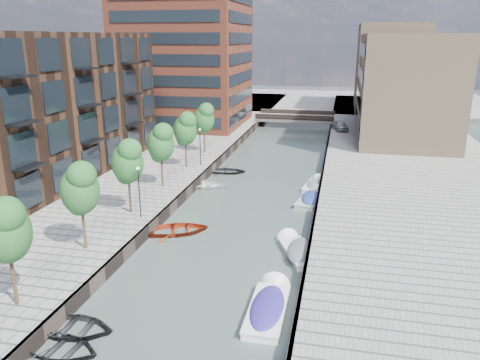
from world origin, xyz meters
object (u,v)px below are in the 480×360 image
(bridge, at_px, (296,118))
(tree_6, at_px, (204,117))
(tree_5, at_px, (185,128))
(motorboat_1, at_px, (297,250))
(tree_1, at_px, (6,228))
(sloop_0, at_px, (72,332))
(tree_3, at_px, (127,160))
(tree_4, at_px, (161,142))
(motorboat_0, at_px, (269,306))
(car, at_px, (340,125))
(sloop_4, at_px, (227,173))
(sloop_2, at_px, (178,233))
(motorboat_3, at_px, (312,199))
(motorboat_4, at_px, (315,185))
(sloop_3, at_px, (206,188))
(sloop_1, at_px, (60,352))
(tree_2, at_px, (80,187))

(bridge, xyz_separation_m, tree_6, (-8.50, -26.00, 3.92))
(bridge, relative_size, tree_5, 2.18)
(tree_5, distance_m, motorboat_1, 22.14)
(tree_6, height_order, motorboat_1, tree_6)
(motorboat_1, bearing_deg, tree_1, -140.29)
(bridge, xyz_separation_m, motorboat_1, (5.21, -49.62, -1.18))
(sloop_0, distance_m, motorboat_1, 15.68)
(tree_3, relative_size, tree_4, 1.00)
(motorboat_0, bearing_deg, car, 86.35)
(bridge, height_order, sloop_4, bridge)
(tree_1, xyz_separation_m, sloop_2, (4.37, 12.94, -5.31))
(tree_3, xyz_separation_m, tree_4, (0.00, 7.00, 0.00))
(motorboat_0, relative_size, motorboat_1, 1.06)
(tree_1, xyz_separation_m, car, (16.06, 53.17, -3.56))
(tree_4, bearing_deg, sloop_4, 65.88)
(sloop_0, xyz_separation_m, motorboat_3, (10.70, 23.01, 0.21))
(sloop_2, xyz_separation_m, motorboat_1, (9.34, -1.56, 0.21))
(tree_4, xyz_separation_m, motorboat_4, (13.97, 6.12, -5.13))
(tree_6, xyz_separation_m, sloop_4, (4.07, -4.91, -5.31))
(sloop_4, distance_m, motorboat_0, 27.69)
(sloop_3, height_order, motorboat_1, motorboat_1)
(sloop_1, distance_m, sloop_3, 26.34)
(sloop_0, bearing_deg, motorboat_0, -68.37)
(tree_1, relative_size, motorboat_1, 1.11)
(tree_4, bearing_deg, tree_1, -90.00)
(sloop_1, relative_size, car, 0.97)
(sloop_0, relative_size, motorboat_0, 0.82)
(sloop_0, relative_size, sloop_3, 1.02)
(tree_1, distance_m, tree_4, 21.00)
(sloop_1, xyz_separation_m, sloop_4, (0.46, 32.02, 0.00))
(sloop_3, distance_m, sloop_4, 5.73)
(tree_2, height_order, motorboat_4, tree_2)
(sloop_3, height_order, motorboat_4, motorboat_4)
(bridge, relative_size, tree_1, 2.18)
(sloop_1, relative_size, sloop_3, 0.94)
(tree_4, height_order, motorboat_3, tree_4)
(car, bearing_deg, sloop_4, -132.81)
(tree_5, relative_size, sloop_2, 1.23)
(sloop_2, relative_size, motorboat_0, 0.86)
(tree_5, height_order, motorboat_1, tree_5)
(bridge, distance_m, car, 10.89)
(motorboat_3, bearing_deg, car, 86.14)
(sloop_4, xyz_separation_m, motorboat_1, (9.63, -18.71, 0.21))
(tree_6, height_order, sloop_3, tree_6)
(tree_2, relative_size, tree_5, 1.00)
(sloop_3, bearing_deg, sloop_4, -8.02)
(bridge, bearing_deg, sloop_3, -98.13)
(tree_6, distance_m, sloop_0, 35.90)
(tree_1, bearing_deg, sloop_3, 82.36)
(sloop_4, bearing_deg, tree_1, 165.41)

